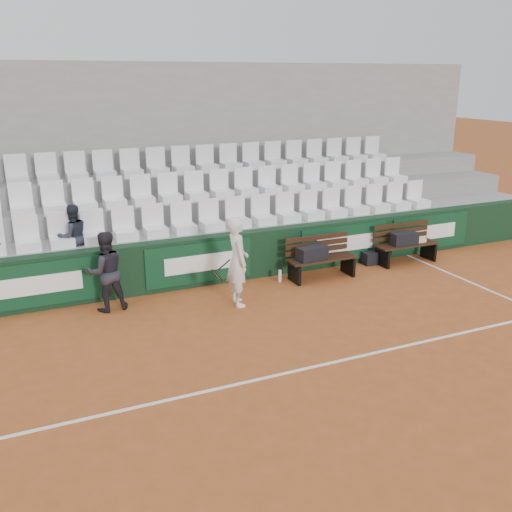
{
  "coord_description": "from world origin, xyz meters",
  "views": [
    {
      "loc": [
        -3.58,
        -6.48,
        4.08
      ],
      "look_at": [
        0.4,
        2.4,
        1.0
      ],
      "focal_mm": 40.0,
      "sensor_mm": 36.0,
      "label": 1
    }
  ],
  "objects_px": {
    "tennis_player": "(237,261)",
    "spectator_c": "(71,213)",
    "water_bottle_near": "(280,276)",
    "water_bottle_far": "(349,268)",
    "sports_bag_right": "(404,239)",
    "sports_bag_ground": "(372,258)",
    "sports_bag_left": "(312,253)",
    "bench_right": "(406,253)",
    "ball_kid": "(106,272)",
    "bench_left": "(322,268)"
  },
  "relations": [
    {
      "from": "sports_bag_left",
      "to": "tennis_player",
      "type": "relative_size",
      "value": 0.39
    },
    {
      "from": "bench_right",
      "to": "ball_kid",
      "type": "distance_m",
      "value": 6.73
    },
    {
      "from": "bench_left",
      "to": "water_bottle_near",
      "type": "bearing_deg",
      "value": 170.56
    },
    {
      "from": "sports_bag_left",
      "to": "water_bottle_near",
      "type": "relative_size",
      "value": 2.57
    },
    {
      "from": "sports_bag_ground",
      "to": "tennis_player",
      "type": "distance_m",
      "value": 3.89
    },
    {
      "from": "bench_right",
      "to": "bench_left",
      "type": "bearing_deg",
      "value": -176.69
    },
    {
      "from": "tennis_player",
      "to": "spectator_c",
      "type": "bearing_deg",
      "value": 145.78
    },
    {
      "from": "ball_kid",
      "to": "bench_right",
      "type": "bearing_deg",
      "value": 175.24
    },
    {
      "from": "water_bottle_near",
      "to": "spectator_c",
      "type": "relative_size",
      "value": 0.21
    },
    {
      "from": "bench_right",
      "to": "water_bottle_near",
      "type": "xyz_separation_m",
      "value": [
        -3.2,
        0.02,
        -0.1
      ]
    },
    {
      "from": "water_bottle_near",
      "to": "spectator_c",
      "type": "distance_m",
      "value": 4.3
    },
    {
      "from": "water_bottle_far",
      "to": "spectator_c",
      "type": "distance_m",
      "value": 5.81
    },
    {
      "from": "ball_kid",
      "to": "water_bottle_near",
      "type": "bearing_deg",
      "value": 175.73
    },
    {
      "from": "sports_bag_right",
      "to": "ball_kid",
      "type": "bearing_deg",
      "value": 179.81
    },
    {
      "from": "bench_right",
      "to": "spectator_c",
      "type": "bearing_deg",
      "value": 171.51
    },
    {
      "from": "sports_bag_left",
      "to": "tennis_player",
      "type": "height_order",
      "value": "tennis_player"
    },
    {
      "from": "sports_bag_ground",
      "to": "spectator_c",
      "type": "height_order",
      "value": "spectator_c"
    },
    {
      "from": "water_bottle_far",
      "to": "ball_kid",
      "type": "distance_m",
      "value": 5.14
    },
    {
      "from": "sports_bag_right",
      "to": "water_bottle_far",
      "type": "xyz_separation_m",
      "value": [
        -1.49,
        -0.06,
        -0.46
      ]
    },
    {
      "from": "water_bottle_near",
      "to": "sports_bag_right",
      "type": "bearing_deg",
      "value": -1.19
    },
    {
      "from": "sports_bag_left",
      "to": "sports_bag_ground",
      "type": "distance_m",
      "value": 1.9
    },
    {
      "from": "bench_left",
      "to": "sports_bag_left",
      "type": "relative_size",
      "value": 2.28
    },
    {
      "from": "sports_bag_ground",
      "to": "water_bottle_far",
      "type": "xyz_separation_m",
      "value": [
        -0.86,
        -0.34,
        -0.02
      ]
    },
    {
      "from": "bench_right",
      "to": "sports_bag_ground",
      "type": "xyz_separation_m",
      "value": [
        -0.75,
        0.24,
        -0.08
      ]
    },
    {
      "from": "ball_kid",
      "to": "spectator_c",
      "type": "relative_size",
      "value": 1.2
    },
    {
      "from": "sports_bag_left",
      "to": "bench_right",
      "type": "bearing_deg",
      "value": 3.59
    },
    {
      "from": "spectator_c",
      "to": "bench_left",
      "type": "bearing_deg",
      "value": 154.09
    },
    {
      "from": "bench_left",
      "to": "sports_bag_right",
      "type": "xyz_separation_m",
      "value": [
        2.18,
        0.09,
        0.36
      ]
    },
    {
      "from": "spectator_c",
      "to": "sports_bag_right",
      "type": "bearing_deg",
      "value": 159.02
    },
    {
      "from": "water_bottle_far",
      "to": "sports_bag_ground",
      "type": "bearing_deg",
      "value": 21.86
    },
    {
      "from": "water_bottle_near",
      "to": "water_bottle_far",
      "type": "distance_m",
      "value": 1.6
    },
    {
      "from": "bench_right",
      "to": "ball_kid",
      "type": "xyz_separation_m",
      "value": [
        -6.71,
        -0.02,
        0.51
      ]
    },
    {
      "from": "water_bottle_far",
      "to": "bench_right",
      "type": "bearing_deg",
      "value": 3.87
    },
    {
      "from": "water_bottle_near",
      "to": "spectator_c",
      "type": "bearing_deg",
      "value": 165.05
    },
    {
      "from": "bench_left",
      "to": "bench_right",
      "type": "xyz_separation_m",
      "value": [
        2.29,
        0.13,
        0.0
      ]
    },
    {
      "from": "tennis_player",
      "to": "spectator_c",
      "type": "height_order",
      "value": "spectator_c"
    },
    {
      "from": "sports_bag_right",
      "to": "sports_bag_ground",
      "type": "xyz_separation_m",
      "value": [
        -0.64,
        0.28,
        -0.45
      ]
    },
    {
      "from": "sports_bag_right",
      "to": "sports_bag_ground",
      "type": "bearing_deg",
      "value": 156.16
    },
    {
      "from": "tennis_player",
      "to": "spectator_c",
      "type": "xyz_separation_m",
      "value": [
        -2.64,
        1.8,
        0.78
      ]
    },
    {
      "from": "tennis_player",
      "to": "sports_bag_left",
      "type": "bearing_deg",
      "value": 16.94
    },
    {
      "from": "tennis_player",
      "to": "ball_kid",
      "type": "distance_m",
      "value": 2.37
    },
    {
      "from": "bench_left",
      "to": "sports_bag_left",
      "type": "height_order",
      "value": "sports_bag_left"
    },
    {
      "from": "sports_bag_left",
      "to": "sports_bag_right",
      "type": "height_order",
      "value": "sports_bag_left"
    },
    {
      "from": "sports_bag_right",
      "to": "tennis_player",
      "type": "bearing_deg",
      "value": -170.92
    },
    {
      "from": "tennis_player",
      "to": "spectator_c",
      "type": "relative_size",
      "value": 1.37
    },
    {
      "from": "bench_left",
      "to": "sports_bag_right",
      "type": "height_order",
      "value": "sports_bag_right"
    },
    {
      "from": "ball_kid",
      "to": "sports_bag_ground",
      "type": "bearing_deg",
      "value": 177.53
    },
    {
      "from": "sports_bag_right",
      "to": "bench_left",
      "type": "bearing_deg",
      "value": -177.71
    },
    {
      "from": "sports_bag_right",
      "to": "sports_bag_ground",
      "type": "relative_size",
      "value": 1.27
    },
    {
      "from": "sports_bag_right",
      "to": "tennis_player",
      "type": "xyz_separation_m",
      "value": [
        -4.34,
        -0.69,
        0.25
      ]
    }
  ]
}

